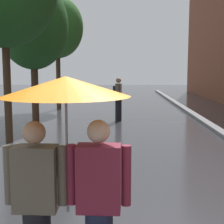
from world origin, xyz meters
The scene contains 5 objects.
kerb_strip centered at (3.20, 10.00, 0.06)m, with size 0.30×36.00×0.12m, color slate.
street_tree_2 centered at (-3.56, 10.18, 3.81)m, with size 2.77×2.77×5.58m.
street_tree_3 centered at (-3.34, 14.08, 4.18)m, with size 2.63×2.63×5.76m.
couple_under_umbrella centered at (-0.53, -0.20, 1.40)m, with size 1.18×1.16×2.06m.
pedestrian_walking_midground centered at (-0.19, 10.30, 0.93)m, with size 0.35×0.59×1.75m.
Camera 1 is at (-0.03, -3.13, 2.13)m, focal length 53.30 mm.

